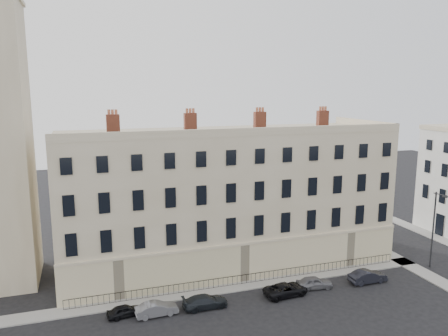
% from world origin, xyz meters
% --- Properties ---
extents(ground, '(160.00, 160.00, 0.00)m').
position_xyz_m(ground, '(0.00, 0.00, 0.00)').
color(ground, black).
rests_on(ground, ground).
extents(terrace, '(36.22, 12.22, 17.00)m').
position_xyz_m(terrace, '(-5.97, 11.97, 7.50)').
color(terrace, '#BAAB8A').
rests_on(terrace, ground).
extents(pavement_terrace, '(48.00, 2.00, 0.12)m').
position_xyz_m(pavement_terrace, '(-10.00, 5.00, 0.06)').
color(pavement_terrace, gray).
rests_on(pavement_terrace, ground).
extents(pavement_east_return, '(2.00, 24.00, 0.12)m').
position_xyz_m(pavement_east_return, '(13.00, 8.00, 0.06)').
color(pavement_east_return, gray).
rests_on(pavement_east_return, ground).
extents(pavement_adjacent, '(2.00, 20.00, 0.12)m').
position_xyz_m(pavement_adjacent, '(23.00, 10.00, 0.06)').
color(pavement_adjacent, gray).
rests_on(pavement_adjacent, ground).
extents(railings, '(35.00, 0.04, 0.96)m').
position_xyz_m(railings, '(-6.00, 5.40, 0.55)').
color(railings, black).
rests_on(railings, ground).
extents(car_a, '(3.26, 1.73, 1.06)m').
position_xyz_m(car_a, '(-18.36, 2.75, 0.53)').
color(car_a, black).
rests_on(car_a, ground).
extents(car_b, '(3.79, 1.50, 1.23)m').
position_xyz_m(car_b, '(-15.71, 2.04, 0.61)').
color(car_b, slate).
rests_on(car_b, ground).
extents(car_c, '(4.19, 1.79, 1.21)m').
position_xyz_m(car_c, '(-11.32, 2.02, 0.60)').
color(car_c, black).
rests_on(car_c, ground).
extents(car_d, '(4.52, 2.40, 1.21)m').
position_xyz_m(car_d, '(-3.32, 1.90, 0.60)').
color(car_d, black).
rests_on(car_d, ground).
extents(car_e, '(3.76, 1.89, 1.23)m').
position_xyz_m(car_e, '(0.04, 2.37, 0.61)').
color(car_e, slate).
rests_on(car_e, ground).
extents(car_f, '(4.00, 1.40, 1.32)m').
position_xyz_m(car_f, '(5.88, 1.83, 0.66)').
color(car_f, black).
rests_on(car_f, ground).
extents(streetlamp, '(0.52, 1.85, 8.60)m').
position_xyz_m(streetlamp, '(14.86, 2.82, 4.77)').
color(streetlamp, '#2C2E31').
rests_on(streetlamp, ground).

